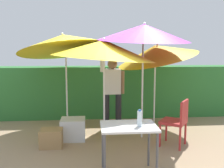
# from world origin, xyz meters

# --- Properties ---
(ground_plane) EXTENTS (24.00, 24.00, 0.00)m
(ground_plane) POSITION_xyz_m (0.00, 0.00, 0.00)
(ground_plane) COLOR #9E8466
(hedge_row) EXTENTS (8.00, 0.70, 1.36)m
(hedge_row) POSITION_xyz_m (0.00, 1.90, 0.68)
(hedge_row) COLOR #2D7033
(hedge_row) RESTS_ON ground_plane
(umbrella_rainbow) EXTENTS (1.94, 1.90, 2.19)m
(umbrella_rainbow) POSITION_xyz_m (1.09, 0.92, 1.75)
(umbrella_rainbow) COLOR silver
(umbrella_rainbow) RESTS_ON ground_plane
(umbrella_orange) EXTENTS (2.14, 2.10, 2.45)m
(umbrella_orange) POSITION_xyz_m (-1.03, 0.83, 1.97)
(umbrella_orange) COLOR silver
(umbrella_orange) RESTS_ON ground_plane
(umbrella_yellow) EXTENTS (2.00, 1.98, 2.08)m
(umbrella_yellow) POSITION_xyz_m (-0.19, -0.13, 1.82)
(umbrella_yellow) COLOR silver
(umbrella_yellow) RESTS_ON ground_plane
(umbrella_navy) EXTENTS (1.86, 1.87, 2.41)m
(umbrella_navy) POSITION_xyz_m (0.62, 0.10, 2.15)
(umbrella_navy) COLOR silver
(umbrella_navy) RESTS_ON ground_plane
(person_vendor) EXTENTS (0.55, 0.23, 1.88)m
(person_vendor) POSITION_xyz_m (0.04, 0.72, 0.93)
(person_vendor) COLOR black
(person_vendor) RESTS_ON ground_plane
(chair_plastic) EXTENTS (0.61, 0.61, 0.89)m
(chair_plastic) POSITION_xyz_m (1.16, -0.46, 0.51)
(chair_plastic) COLOR #B72D2D
(chair_plastic) RESTS_ON ground_plane
(cooler_box) EXTENTS (0.49, 0.44, 0.43)m
(cooler_box) POSITION_xyz_m (-0.81, 0.08, 0.21)
(cooler_box) COLOR silver
(cooler_box) RESTS_ON ground_plane
(crate_cardboard) EXTENTS (0.41, 0.33, 0.34)m
(crate_cardboard) POSITION_xyz_m (-1.19, -0.31, 0.17)
(crate_cardboard) COLOR #9E7A4C
(crate_cardboard) RESTS_ON ground_plane
(folding_table) EXTENTS (0.80, 0.60, 0.74)m
(folding_table) POSITION_xyz_m (0.09, -1.49, 0.65)
(folding_table) COLOR #4C4C51
(folding_table) RESTS_ON ground_plane
(bottle_water) EXTENTS (0.07, 0.07, 0.24)m
(bottle_water) POSITION_xyz_m (0.24, -1.55, 0.86)
(bottle_water) COLOR silver
(bottle_water) RESTS_ON folding_table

